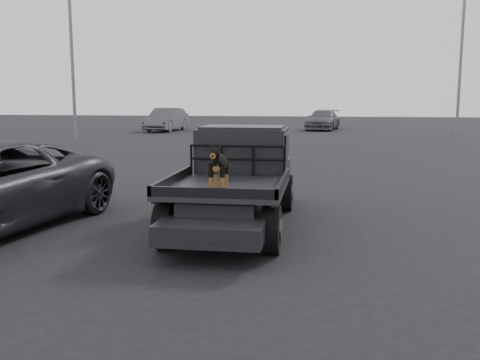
# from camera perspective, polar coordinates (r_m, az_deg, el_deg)

# --- Properties ---
(ground) EXTENTS (120.00, 120.00, 0.00)m
(ground) POSITION_cam_1_polar(r_m,az_deg,el_deg) (7.76, -6.02, -8.99)
(ground) COLOR black
(ground) RESTS_ON ground
(flatbed_ute) EXTENTS (2.00, 5.40, 0.92)m
(flatbed_ute) POSITION_cam_1_polar(r_m,az_deg,el_deg) (9.89, -0.48, -2.28)
(flatbed_ute) COLOR black
(flatbed_ute) RESTS_ON ground
(ute_cab) EXTENTS (1.72, 1.30, 0.88)m
(ute_cab) POSITION_cam_1_polar(r_m,az_deg,el_deg) (10.69, 0.33, 3.43)
(ute_cab) COLOR black
(ute_cab) RESTS_ON flatbed_ute
(headache_rack) EXTENTS (1.80, 0.08, 0.55)m
(headache_rack) POSITION_cam_1_polar(r_m,az_deg,el_deg) (9.97, -0.30, 2.08)
(headache_rack) COLOR black
(headache_rack) RESTS_ON flatbed_ute
(dog) EXTENTS (0.32, 0.60, 0.74)m
(dog) POSITION_cam_1_polar(r_m,az_deg,el_deg) (8.36, -2.27, 1.42)
(dog) COLOR black
(dog) RESTS_ON flatbed_ute
(distant_car_a) EXTENTS (2.06, 5.00, 1.61)m
(distant_car_a) POSITION_cam_1_polar(r_m,az_deg,el_deg) (38.17, -7.87, 6.41)
(distant_car_a) COLOR #4D4D52
(distant_car_a) RESTS_ON ground
(distant_car_b) EXTENTS (2.78, 5.18, 1.43)m
(distant_car_b) POSITION_cam_1_polar(r_m,az_deg,el_deg) (39.72, 8.82, 6.35)
(distant_car_b) COLOR #4E4F54
(distant_car_b) RESTS_ON ground
(floodlight_mid) EXTENTS (1.08, 0.28, 12.74)m
(floodlight_mid) POSITION_cam_1_polar(r_m,az_deg,el_deg) (36.03, 22.72, 15.50)
(floodlight_mid) COLOR slate
(floodlight_mid) RESTS_ON ground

